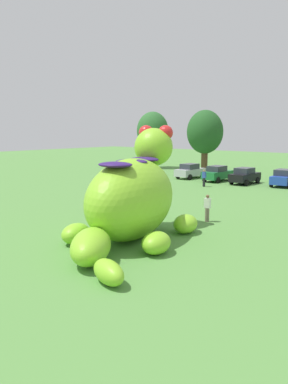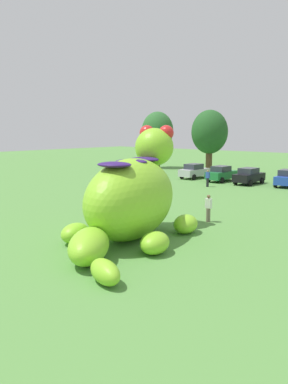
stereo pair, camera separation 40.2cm
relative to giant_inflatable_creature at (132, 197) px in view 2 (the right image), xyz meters
name	(u,v)px [view 2 (the right image)]	position (x,y,z in m)	size (l,w,h in m)	color
ground_plane	(128,233)	(-0.85, 0.63, -2.18)	(160.00, 160.00, 0.00)	#568E42
giant_inflatable_creature	(132,197)	(0.00, 0.00, 0.00)	(8.41, 10.60, 5.96)	#8CD12D
car_silver	(194,171)	(-12.11, 23.69, -1.32)	(2.03, 4.15, 1.72)	#B7BABF
car_green	(221,174)	(-8.31, 23.39, -1.32)	(2.03, 4.15, 1.72)	#1E7238
car_black	(249,176)	(-5.00, 23.35, -1.32)	(2.02, 4.14, 1.72)	black
car_blue	(288,178)	(-1.20, 24.27, -1.32)	(2.24, 4.25, 1.72)	#2347B7
tree_far_left	(158,131)	(-23.52, 30.77, 3.23)	(4.66, 4.66, 8.27)	brown
tree_left	(210,132)	(-13.16, 28.51, 3.14)	(4.58, 4.58, 8.13)	brown
spectator_mid_field	(208,208)	(1.08, 5.81, -1.33)	(0.38, 0.26, 1.71)	#726656
spectator_by_cars	(208,178)	(-7.21, 18.85, -1.33)	(0.38, 0.26, 1.71)	black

